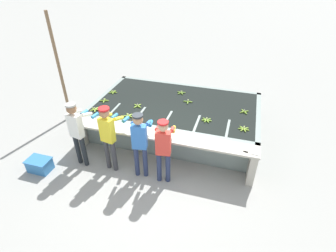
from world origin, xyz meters
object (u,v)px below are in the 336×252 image
Objects in this scene: banana_bunch_ledge_0 at (160,134)px; worker_0 at (77,129)px; worker_1 at (108,133)px; banana_bunch_floating_9 at (104,101)px; banana_bunch_floating_1 at (244,112)px; worker_2 at (140,140)px; banana_bunch_floating_4 at (181,93)px; banana_bunch_floating_0 at (113,92)px; banana_bunch_floating_5 at (137,106)px; banana_bunch_floating_3 at (188,102)px; knife_0 at (249,153)px; worker_3 at (164,146)px; banana_bunch_floating_2 at (244,129)px; banana_bunch_floating_7 at (207,120)px; banana_bunch_floating_8 at (128,116)px; banana_bunch_floating_6 at (95,109)px; crate at (40,165)px; support_post_left at (60,70)px.

worker_0 is at bearing -163.24° from banana_bunch_ledge_0.
worker_1 is 1.18m from banana_bunch_ledge_0.
banana_bunch_floating_1 is at bearing 7.42° from banana_bunch_floating_9.
worker_0 reaches higher than banana_bunch_ledge_0.
worker_2 is 5.96× the size of banana_bunch_floating_4.
banana_bunch_floating_0 is 1.21m from banana_bunch_floating_5.
banana_bunch_floating_3 is (-1.57, 0.13, 0.00)m from banana_bunch_floating_1.
banana_bunch_floating_0 is at bearing 128.71° from worker_2.
knife_0 is (4.11, -1.82, -0.01)m from banana_bunch_floating_0.
worker_3 is 5.69× the size of banana_bunch_floating_3.
banana_bunch_floating_1 is at bearing 92.31° from banana_bunch_floating_2.
banana_bunch_floating_3 and banana_bunch_floating_5 have the same top height.
worker_0 is at bearing -151.56° from banana_bunch_floating_7.
banana_bunch_floating_0 is at bearing 140.36° from banana_bunch_ledge_0.
banana_bunch_floating_9 is at bearing 150.08° from banana_bunch_floating_8.
banana_bunch_floating_2 is at bearing 24.15° from worker_1.
banana_bunch_floating_9 is at bearing -88.84° from banana_bunch_floating_0.
banana_bunch_floating_6 is 1.01m from banana_bunch_floating_8.
banana_bunch_floating_1 is at bearing -4.66° from banana_bunch_floating_3.
worker_1 is at bearing -89.75° from banana_bunch_floating_8.
banana_bunch_ledge_0 reaches higher than banana_bunch_floating_1.
crate is (-0.86, -0.54, -0.86)m from worker_0.
banana_bunch_floating_9 is at bearing 121.73° from worker_1.
support_post_left is (-3.46, 1.26, 0.73)m from banana_bunch_ledge_0.
banana_bunch_floating_6 is (-1.77, 1.11, -0.14)m from worker_2.
banana_bunch_floating_2 is at bearing -87.69° from banana_bunch_floating_1.
worker_2 is at bearing -42.92° from banana_bunch_floating_9.
worker_1 is 1.31m from worker_3.
banana_bunch_floating_3 is 1.02× the size of banana_bunch_floating_8.
banana_bunch_floating_8 is 2.60m from support_post_left.
banana_bunch_floating_1 is 1.76m from knife_0.
banana_bunch_ledge_0 is (-0.26, 0.53, -0.10)m from worker_3.
banana_bunch_floating_3 is at bearing 8.01° from support_post_left.
banana_bunch_floating_6 is 2.15m from banana_bunch_ledge_0.
support_post_left is (-3.71, 1.79, 0.63)m from worker_3.
support_post_left reaches higher than banana_bunch_floating_2.
crate is at bearing -157.36° from banana_bunch_floating_2.
banana_bunch_floating_1 and banana_bunch_floating_3 have the same top height.
worker_0 is at bearing -178.32° from worker_2.
banana_bunch_floating_4 and banana_bunch_floating_6 have the same top height.
worker_3 reaches higher than banana_bunch_floating_9.
banana_bunch_floating_0 is 1.00× the size of banana_bunch_floating_8.
banana_bunch_floating_8 is (-0.00, 1.06, -0.16)m from worker_1.
worker_2 reaches higher than worker_3.
crate is at bearing -148.69° from banana_bunch_floating_1.
banana_bunch_floating_2 is (0.03, -0.85, -0.00)m from banana_bunch_floating_1.
banana_bunch_floating_2 and banana_bunch_floating_8 have the same top height.
banana_bunch_floating_9 is (-0.01, 0.54, 0.00)m from banana_bunch_floating_6.
banana_bunch_floating_4 is 0.99× the size of banana_bunch_ledge_0.
banana_bunch_floating_1 is 0.08× the size of support_post_left.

